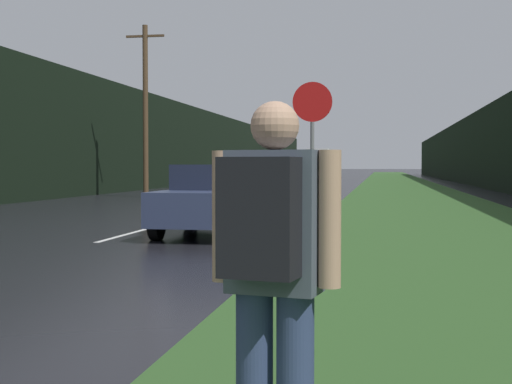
{
  "coord_description": "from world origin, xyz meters",
  "views": [
    {
      "loc": [
        5.35,
        1.18,
        1.47
      ],
      "look_at": [
        2.67,
        16.37,
        0.89
      ],
      "focal_mm": 50.0,
      "sensor_mm": 36.0,
      "label": 1
    }
  ],
  "objects": [
    {
      "name": "hitchhiker_with_backpack",
      "position": [
        4.87,
        4.33,
        1.01
      ],
      "size": [
        0.6,
        0.47,
        1.76
      ],
      "rotation": [
        0.0,
        0.0,
        -0.18
      ],
      "color": "navy",
      "rests_on": "ground_plane"
    },
    {
      "name": "car_passing_near",
      "position": [
        1.86,
        15.9,
        0.74
      ],
      "size": [
        1.93,
        4.07,
        1.49
      ],
      "rotation": [
        0.0,
        0.0,
        3.14
      ],
      "color": "#2D3856",
      "rests_on": "ground_plane"
    },
    {
      "name": "lane_stripe_e",
      "position": [
        0.0,
        29.45,
        0.0
      ],
      "size": [
        0.12,
        3.0,
        0.01
      ],
      "primitive_type": "cube",
      "color": "silver",
      "rests_on": "ground_plane"
    },
    {
      "name": "lane_stripe_d",
      "position": [
        0.0,
        22.45,
        0.0
      ],
      "size": [
        0.12,
        3.0,
        0.01
      ],
      "primitive_type": "cube",
      "color": "silver",
      "rests_on": "ground_plane"
    },
    {
      "name": "treeline_far_side",
      "position": [
        -9.71,
        50.0,
        2.97
      ],
      "size": [
        2.0,
        140.0,
        5.94
      ],
      "primitive_type": "cube",
      "color": "black",
      "rests_on": "ground_plane"
    },
    {
      "name": "delivery_truck",
      "position": [
        -1.86,
        85.38,
        1.79
      ],
      "size": [
        2.53,
        7.72,
        3.41
      ],
      "color": "gray",
      "rests_on": "ground_plane"
    },
    {
      "name": "treeline_near_side",
      "position": [
        12.71,
        50.0,
        2.61
      ],
      "size": [
        2.0,
        140.0,
        5.21
      ],
      "primitive_type": "cube",
      "color": "black",
      "rests_on": "ground_plane"
    },
    {
      "name": "utility_pole_far",
      "position": [
        -5.35,
        32.56,
        4.07
      ],
      "size": [
        1.8,
        0.24,
        7.88
      ],
      "color": "#4C3823",
      "rests_on": "ground_plane"
    },
    {
      "name": "lane_stripe_c",
      "position": [
        0.0,
        15.45,
        0.0
      ],
      "size": [
        0.12,
        3.0,
        0.01
      ],
      "primitive_type": "cube",
      "color": "silver",
      "rests_on": "ground_plane"
    },
    {
      "name": "stop_sign",
      "position": [
        4.12,
        13.9,
        1.83
      ],
      "size": [
        0.71,
        0.07,
        2.96
      ],
      "color": "slate",
      "rests_on": "ground_plane"
    },
    {
      "name": "lane_stripe_f",
      "position": [
        0.0,
        36.45,
        0.0
      ],
      "size": [
        0.12,
        3.0,
        0.01
      ],
      "primitive_type": "cube",
      "color": "silver",
      "rests_on": "ground_plane"
    },
    {
      "name": "grass_verge",
      "position": [
        6.71,
        40.0,
        0.01
      ],
      "size": [
        6.0,
        240.0,
        0.02
      ],
      "primitive_type": "cube",
      "color": "#2D5123",
      "rests_on": "ground_plane"
    }
  ]
}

